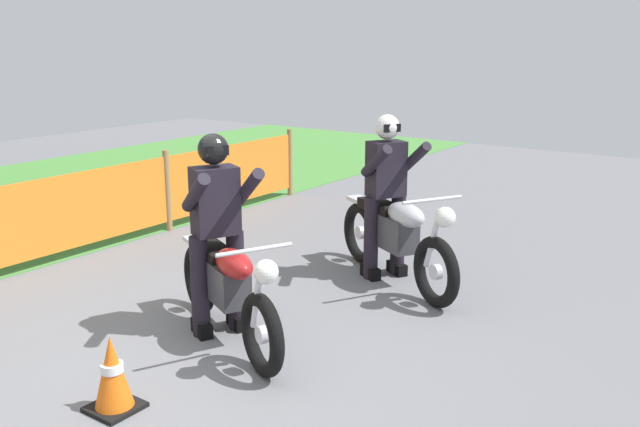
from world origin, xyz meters
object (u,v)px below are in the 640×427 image
at_px(traffic_cone, 112,374).
at_px(motorcycle_lead, 228,287).
at_px(rider_lead, 216,223).
at_px(motorcycle_trailing, 396,236).
at_px(rider_trailing, 386,191).

bearing_deg(traffic_cone, motorcycle_lead, 5.51).
bearing_deg(motorcycle_lead, rider_lead, -179.49).
distance_m(motorcycle_lead, motorcycle_trailing, 2.07).
height_order(motorcycle_lead, motorcycle_trailing, motorcycle_trailing).
height_order(motorcycle_lead, rider_trailing, rider_trailing).
relative_size(motorcycle_trailing, traffic_cone, 3.61).
xyz_separation_m(motorcycle_lead, motorcycle_trailing, (2.02, -0.43, 0.03)).
bearing_deg(rider_lead, traffic_cone, -50.75).
xyz_separation_m(motorcycle_lead, traffic_cone, (-1.26, -0.12, -0.20)).
height_order(rider_lead, traffic_cone, rider_lead).
relative_size(rider_lead, traffic_cone, 3.19).
distance_m(rider_lead, rider_trailing, 2.08).
bearing_deg(rider_trailing, motorcycle_trailing, 0.57).
bearing_deg(rider_lead, rider_trailing, 103.68).
xyz_separation_m(rider_trailing, traffic_cone, (-3.38, 0.12, -0.66)).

